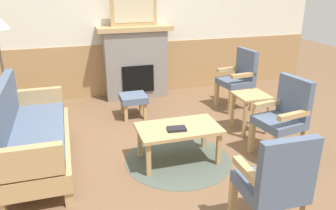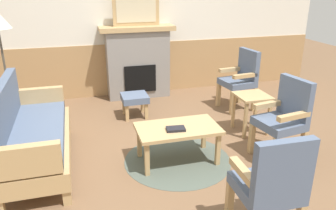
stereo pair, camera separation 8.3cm
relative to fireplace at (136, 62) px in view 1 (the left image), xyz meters
name	(u,v)px [view 1 (the left image)]	position (x,y,z in m)	size (l,w,h in m)	color
ground_plane	(176,156)	(0.00, -2.35, -0.65)	(14.00, 14.00, 0.00)	brown
wall_back	(131,22)	(0.00, 0.25, 0.66)	(7.20, 0.14, 2.70)	silver
fireplace	(136,62)	(0.00, 0.00, 0.00)	(1.30, 0.44, 1.28)	gray
framed_picture	(134,9)	(0.00, 0.00, 0.91)	(0.80, 0.04, 0.56)	tan
couch	(32,136)	(-1.63, -2.10, -0.26)	(0.70, 1.80, 0.98)	tan
coffee_table	(179,131)	(-0.01, -2.44, -0.27)	(0.96, 0.56, 0.44)	tan
round_rug	(178,160)	(-0.01, -2.44, -0.65)	(1.28, 1.28, 0.01)	#4C564C
book_on_table	(177,129)	(-0.05, -2.51, -0.20)	(0.21, 0.13, 0.03)	black
footstool	(133,100)	(-0.25, -0.95, -0.37)	(0.40, 0.40, 0.36)	tan
armchair_near_fireplace	(239,76)	(1.51, -1.05, -0.11)	(0.54, 0.54, 0.98)	tan
armchair_by_window_left	(284,114)	(1.24, -2.68, -0.11)	(0.55, 0.55, 0.98)	tan
armchair_front_left	(275,182)	(0.33, -3.86, -0.11)	(0.49, 0.49, 0.98)	tan
side_table	(251,102)	(1.23, -1.94, -0.22)	(0.44, 0.44, 0.55)	tan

